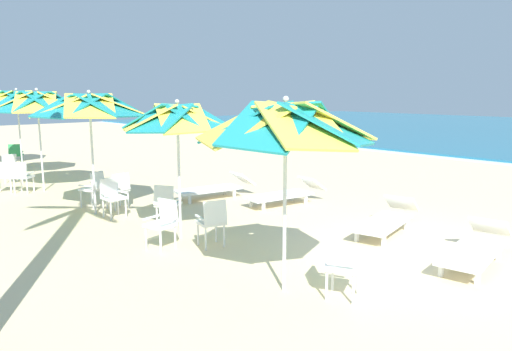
{
  "coord_description": "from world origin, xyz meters",
  "views": [
    {
      "loc": [
        4.03,
        -7.1,
        2.7
      ],
      "look_at": [
        -3.27,
        -0.59,
        1.0
      ],
      "focal_mm": 33.48,
      "sensor_mm": 36.0,
      "label": 1
    }
  ],
  "objects_px": {
    "plastic_chair_8": "(4,175)",
    "plastic_chair_10": "(16,154)",
    "plastic_chair_6": "(94,187)",
    "sun_lounger_2": "(286,193)",
    "plastic_chair_0": "(338,261)",
    "plastic_chair_5": "(112,195)",
    "beach_umbrella_1": "(177,119)",
    "sun_lounger_3": "(215,187)",
    "plastic_chair_2": "(167,202)",
    "plastic_chair_3": "(163,221)",
    "plastic_chair_1": "(212,220)",
    "sun_lounger_0": "(476,248)",
    "plastic_chair_4": "(119,188)",
    "plastic_chair_9": "(12,167)",
    "beach_umbrella_2": "(90,106)",
    "beach_umbrella_4": "(17,100)",
    "beach_umbrella_0": "(286,125)",
    "beach_umbrella_3": "(37,102)",
    "plastic_chair_7": "(22,175)",
    "sun_lounger_1": "(387,219)"
  },
  "relations": [
    {
      "from": "plastic_chair_8",
      "to": "plastic_chair_5",
      "type": "bearing_deg",
      "value": 13.5
    },
    {
      "from": "plastic_chair_8",
      "to": "plastic_chair_6",
      "type": "bearing_deg",
      "value": 19.02
    },
    {
      "from": "plastic_chair_1",
      "to": "beach_umbrella_3",
      "type": "xyz_separation_m",
      "value": [
        -7.11,
        -0.56,
        1.95
      ]
    },
    {
      "from": "beach_umbrella_3",
      "to": "plastic_chair_7",
      "type": "bearing_deg",
      "value": -96.89
    },
    {
      "from": "beach_umbrella_4",
      "to": "plastic_chair_9",
      "type": "relative_size",
      "value": 3.29
    },
    {
      "from": "plastic_chair_6",
      "to": "sun_lounger_0",
      "type": "height_order",
      "value": "plastic_chair_6"
    },
    {
      "from": "plastic_chair_4",
      "to": "sun_lounger_2",
      "type": "bearing_deg",
      "value": 54.71
    },
    {
      "from": "plastic_chair_7",
      "to": "plastic_chair_2",
      "type": "bearing_deg",
      "value": 12.65
    },
    {
      "from": "beach_umbrella_1",
      "to": "sun_lounger_3",
      "type": "height_order",
      "value": "beach_umbrella_1"
    },
    {
      "from": "sun_lounger_3",
      "to": "plastic_chair_2",
      "type": "bearing_deg",
      "value": -57.77
    },
    {
      "from": "plastic_chair_6",
      "to": "plastic_chair_9",
      "type": "relative_size",
      "value": 1.0
    },
    {
      "from": "beach_umbrella_4",
      "to": "plastic_chair_10",
      "type": "relative_size",
      "value": 3.29
    },
    {
      "from": "plastic_chair_0",
      "to": "plastic_chair_5",
      "type": "relative_size",
      "value": 1.0
    },
    {
      "from": "plastic_chair_5",
      "to": "sun_lounger_3",
      "type": "distance_m",
      "value": 2.84
    },
    {
      "from": "beach_umbrella_2",
      "to": "sun_lounger_3",
      "type": "height_order",
      "value": "beach_umbrella_2"
    },
    {
      "from": "beach_umbrella_1",
      "to": "plastic_chair_9",
      "type": "relative_size",
      "value": 2.99
    },
    {
      "from": "beach_umbrella_1",
      "to": "sun_lounger_3",
      "type": "bearing_deg",
      "value": 132.55
    },
    {
      "from": "sun_lounger_0",
      "to": "sun_lounger_2",
      "type": "bearing_deg",
      "value": 171.82
    },
    {
      "from": "beach_umbrella_3",
      "to": "plastic_chair_9",
      "type": "height_order",
      "value": "beach_umbrella_3"
    },
    {
      "from": "beach_umbrella_1",
      "to": "plastic_chair_6",
      "type": "height_order",
      "value": "beach_umbrella_1"
    },
    {
      "from": "plastic_chair_1",
      "to": "plastic_chair_10",
      "type": "bearing_deg",
      "value": 179.35
    },
    {
      "from": "plastic_chair_4",
      "to": "sun_lounger_3",
      "type": "height_order",
      "value": "plastic_chair_4"
    },
    {
      "from": "plastic_chair_1",
      "to": "plastic_chair_9",
      "type": "relative_size",
      "value": 1.0
    },
    {
      "from": "beach_umbrella_0",
      "to": "plastic_chair_4",
      "type": "relative_size",
      "value": 3.07
    },
    {
      "from": "plastic_chair_7",
      "to": "plastic_chair_8",
      "type": "distance_m",
      "value": 0.53
    },
    {
      "from": "plastic_chair_5",
      "to": "plastic_chair_9",
      "type": "xyz_separation_m",
      "value": [
        -5.81,
        -0.49,
        0.0
      ]
    },
    {
      "from": "plastic_chair_1",
      "to": "plastic_chair_10",
      "type": "height_order",
      "value": "same"
    },
    {
      "from": "plastic_chair_6",
      "to": "sun_lounger_2",
      "type": "relative_size",
      "value": 0.39
    },
    {
      "from": "plastic_chair_2",
      "to": "plastic_chair_3",
      "type": "height_order",
      "value": "same"
    },
    {
      "from": "plastic_chair_2",
      "to": "plastic_chair_6",
      "type": "bearing_deg",
      "value": -170.23
    },
    {
      "from": "beach_umbrella_0",
      "to": "sun_lounger_0",
      "type": "bearing_deg",
      "value": 66.44
    },
    {
      "from": "beach_umbrella_0",
      "to": "beach_umbrella_2",
      "type": "height_order",
      "value": "beach_umbrella_2"
    },
    {
      "from": "beach_umbrella_2",
      "to": "sun_lounger_2",
      "type": "xyz_separation_m",
      "value": [
        2.21,
        3.86,
        -2.13
      ]
    },
    {
      "from": "sun_lounger_0",
      "to": "plastic_chair_4",
      "type": "bearing_deg",
      "value": -160.71
    },
    {
      "from": "beach_umbrella_0",
      "to": "sun_lounger_0",
      "type": "height_order",
      "value": "beach_umbrella_0"
    },
    {
      "from": "plastic_chair_8",
      "to": "plastic_chair_10",
      "type": "height_order",
      "value": "same"
    },
    {
      "from": "plastic_chair_8",
      "to": "plastic_chair_3",
      "type": "bearing_deg",
      "value": 6.18
    },
    {
      "from": "plastic_chair_1",
      "to": "beach_umbrella_3",
      "type": "height_order",
      "value": "beach_umbrella_3"
    },
    {
      "from": "beach_umbrella_0",
      "to": "sun_lounger_0",
      "type": "xyz_separation_m",
      "value": [
        1.3,
        2.99,
        -2.01
      ]
    },
    {
      "from": "sun_lounger_2",
      "to": "plastic_chair_10",
      "type": "bearing_deg",
      "value": -163.63
    },
    {
      "from": "plastic_chair_3",
      "to": "beach_umbrella_2",
      "type": "xyz_separation_m",
      "value": [
        -3.15,
        0.12,
        1.92
      ]
    },
    {
      "from": "beach_umbrella_2",
      "to": "plastic_chair_5",
      "type": "xyz_separation_m",
      "value": [
        0.52,
        0.18,
        -1.92
      ]
    },
    {
      "from": "beach_umbrella_1",
      "to": "plastic_chair_9",
      "type": "distance_m",
      "value": 8.35
    },
    {
      "from": "plastic_chair_3",
      "to": "sun_lounger_1",
      "type": "bearing_deg",
      "value": 60.7
    },
    {
      "from": "beach_umbrella_0",
      "to": "beach_umbrella_4",
      "type": "bearing_deg",
      "value": 179.71
    },
    {
      "from": "plastic_chair_0",
      "to": "sun_lounger_0",
      "type": "distance_m",
      "value": 2.68
    },
    {
      "from": "plastic_chair_6",
      "to": "sun_lounger_0",
      "type": "distance_m",
      "value": 8.3
    },
    {
      "from": "plastic_chair_2",
      "to": "plastic_chair_10",
      "type": "distance_m",
      "value": 10.49
    },
    {
      "from": "beach_umbrella_2",
      "to": "sun_lounger_2",
      "type": "relative_size",
      "value": 1.25
    },
    {
      "from": "plastic_chair_1",
      "to": "plastic_chair_3",
      "type": "relative_size",
      "value": 1.0
    }
  ]
}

